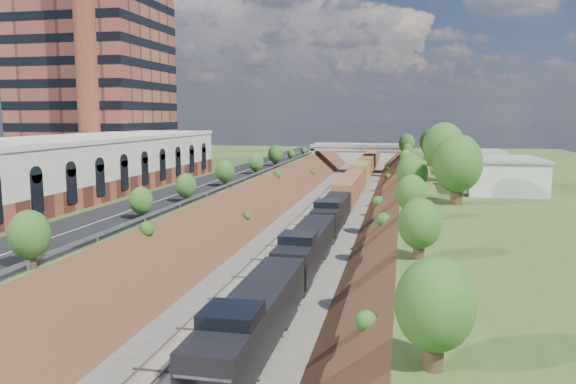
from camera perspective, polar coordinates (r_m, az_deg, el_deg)
name	(u,v)px	position (r m, az deg, el deg)	size (l,w,h in m)	color
platform_left	(123,191)	(94.39, -16.44, 0.12)	(44.00, 180.00, 5.00)	#3F5623
platform_right	(563,204)	(86.19, 26.12, -1.07)	(44.00, 180.00, 5.00)	#3F5623
embankment_left	(255,211)	(86.69, -3.41, -1.91)	(7.07, 180.00, 7.07)	brown
embankment_right	(400,216)	(83.79, 11.29, -2.38)	(7.07, 180.00, 7.07)	brown
rail_left_track	(308,212)	(84.91, 2.07, -2.04)	(1.58, 180.00, 0.18)	gray
rail_right_track	(343,213)	(84.22, 5.57, -2.15)	(1.58, 180.00, 0.18)	gray
road	(226,178)	(87.25, -6.30, 1.47)	(8.00, 180.00, 0.10)	black
guardrail	(251,175)	(85.84, -3.73, 1.74)	(0.10, 171.00, 0.70)	#99999E
commercial_building	(70,166)	(72.37, -21.28, 2.45)	(14.30, 62.30, 7.00)	brown
highrise_tower	(92,12)	(110.98, -19.28, 16.86)	(22.00, 22.00, 53.90)	brown
smokestack	(85,45)	(92.21, -19.88, 13.83)	(3.20, 3.20, 40.00)	brown
overpass	(358,153)	(145.27, 7.17, 3.91)	(24.50, 8.30, 7.40)	gray
white_building_near	(501,176)	(75.90, 20.87, 1.55)	(9.00, 12.00, 4.00)	silver
white_building_far	(476,163)	(97.54, 18.53, 2.81)	(8.00, 10.00, 3.60)	silver
tree_right_large	(458,164)	(62.99, 16.85, 2.73)	(5.25, 5.25, 7.61)	#473323
tree_left_crest	(121,206)	(48.93, -16.62, -1.40)	(2.45, 2.45, 3.55)	#473323
freight_train	(354,181)	(103.59, 6.76, 1.09)	(3.03, 154.24, 4.55)	black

